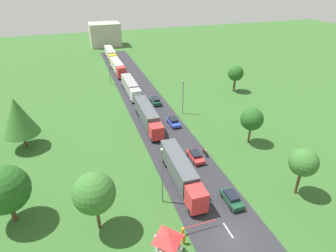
% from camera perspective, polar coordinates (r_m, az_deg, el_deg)
% --- Properties ---
extents(ground_plane, '(280.00, 280.00, 0.00)m').
position_cam_1_polar(ground_plane, '(37.70, 12.87, -21.08)').
color(ground_plane, '#336028').
extents(road, '(10.00, 140.00, 0.06)m').
position_cam_1_polar(road, '(54.67, 0.07, -2.41)').
color(road, '#2B2B30').
rests_on(road, ground).
extents(lane_marking_centre, '(0.16, 121.74, 0.01)m').
position_cam_1_polar(lane_marking_centre, '(50.82, 1.81, -5.06)').
color(lane_marking_centre, white).
rests_on(lane_marking_centre, road).
extents(truck_lead, '(2.73, 14.13, 3.79)m').
position_cam_1_polar(truck_lead, '(42.56, 2.73, -9.16)').
color(truck_lead, red).
rests_on(truck_lead, road).
extents(truck_second, '(2.59, 14.88, 3.76)m').
position_cam_1_polar(truck_second, '(58.55, -4.13, 2.19)').
color(truck_second, red).
rests_on(truck_second, road).
extents(truck_third, '(2.57, 13.48, 3.50)m').
position_cam_1_polar(truck_third, '(74.57, -7.57, 7.95)').
color(truck_third, white).
rests_on(truck_third, road).
extents(truck_fourth, '(2.78, 13.94, 3.60)m').
position_cam_1_polar(truck_fourth, '(91.42, -10.13, 11.74)').
color(truck_fourth, red).
rests_on(truck_fourth, road).
extents(truck_fifth, '(2.52, 14.25, 3.74)m').
position_cam_1_polar(truck_fifth, '(106.94, -11.55, 14.14)').
color(truck_fifth, yellow).
rests_on(truck_fifth, road).
extents(car_lead, '(1.80, 4.00, 1.44)m').
position_cam_1_polar(car_lead, '(41.20, 12.78, -14.10)').
color(car_lead, '#19472D').
rests_on(car_lead, road).
extents(car_second, '(1.82, 4.17, 1.33)m').
position_cam_1_polar(car_second, '(48.51, 5.59, -6.04)').
color(car_second, red).
rests_on(car_second, road).
extents(car_third, '(1.89, 4.00, 1.47)m').
position_cam_1_polar(car_third, '(58.83, 1.10, 0.90)').
color(car_third, blue).
rests_on(car_third, road).
extents(car_fourth, '(1.88, 4.45, 1.55)m').
position_cam_1_polar(car_fourth, '(68.58, -2.52, 5.17)').
color(car_fourth, '#19472D').
rests_on(car_fourth, road).
extents(motorcycle_courier, '(0.28, 1.94, 0.91)m').
position_cam_1_polar(motorcycle_courier, '(50.00, 7.53, -5.30)').
color(motorcycle_courier, black).
rests_on(motorcycle_courier, road).
extents(guard_booth, '(2.70, 3.00, 4.06)m').
position_cam_1_polar(guard_booth, '(33.48, -0.04, -23.08)').
color(guard_booth, '#B2B2B7').
rests_on(guard_booth, ground).
extents(barrier_gate, '(4.64, 0.28, 1.05)m').
position_cam_1_polar(barrier_gate, '(36.86, 4.23, -20.06)').
color(barrier_gate, orange).
rests_on(barrier_gate, ground).
extents(person_lead, '(0.38, 0.22, 1.63)m').
position_cam_1_polar(person_lead, '(35.69, 3.23, -21.82)').
color(person_lead, orange).
rests_on(person_lead, ground).
extents(lamppost_lead, '(0.36, 0.36, 8.92)m').
position_cam_1_polar(lamppost_lead, '(37.76, -1.18, -9.59)').
color(lamppost_lead, slate).
rests_on(lamppost_lead, ground).
extents(lamppost_second, '(0.36, 0.36, 8.01)m').
position_cam_1_polar(lamppost_second, '(62.40, 3.06, 6.28)').
color(lamppost_second, slate).
rests_on(lamppost_second, ground).
extents(lamppost_third, '(0.36, 0.36, 7.94)m').
position_cam_1_polar(lamppost_third, '(81.48, -11.77, 11.18)').
color(lamppost_third, slate).
rests_on(lamppost_third, ground).
extents(tree_oak, '(6.02, 6.02, 8.20)m').
position_cam_1_polar(tree_oak, '(40.24, -30.16, -11.08)').
color(tree_oak, '#513823').
rests_on(tree_oak, ground).
extents(tree_birch, '(6.22, 6.22, 9.75)m').
position_cam_1_polar(tree_birch, '(55.34, -28.13, 1.71)').
color(tree_birch, '#513823').
rests_on(tree_birch, ground).
extents(tree_maple, '(4.03, 4.03, 7.03)m').
position_cam_1_polar(tree_maple, '(76.86, 13.54, 10.32)').
color(tree_maple, '#513823').
rests_on(tree_maple, ground).
extents(tree_pine, '(5.07, 5.07, 8.32)m').
position_cam_1_polar(tree_pine, '(34.75, -14.71, -13.01)').
color(tree_pine, '#513823').
rests_on(tree_pine, ground).
extents(tree_ash, '(3.98, 3.98, 7.45)m').
position_cam_1_polar(tree_ash, '(43.11, 25.76, -6.67)').
color(tree_ash, '#513823').
rests_on(tree_ash, ground).
extents(tree_lime, '(4.13, 4.13, 7.05)m').
position_cam_1_polar(tree_lime, '(53.04, 16.61, 1.33)').
color(tree_lime, '#513823').
rests_on(tree_lime, ground).
extents(distant_building, '(12.52, 9.38, 9.38)m').
position_cam_1_polar(distant_building, '(128.77, -12.62, 17.63)').
color(distant_building, '#B2A899').
rests_on(distant_building, ground).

